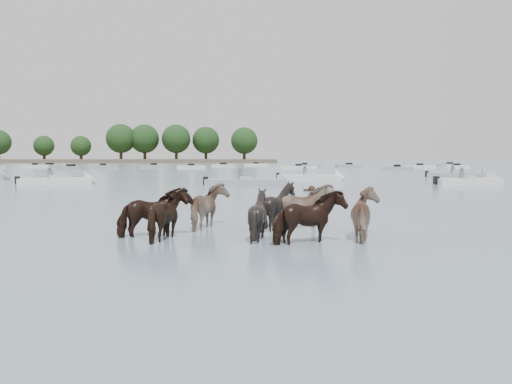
{
  "coord_description": "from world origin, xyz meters",
  "views": [
    {
      "loc": [
        2.44,
        -12.86,
        2.15
      ],
      "look_at": [
        2.57,
        1.8,
        1.1
      ],
      "focal_mm": 35.61,
      "sensor_mm": 36.0,
      "label": 1
    }
  ],
  "objects": [
    {
      "name": "motorboat_e",
      "position": [
        23.17,
        36.06,
        0.22
      ],
      "size": [
        6.16,
        3.36,
        1.92
      ],
      "rotation": [
        0.0,
        0.0,
        -0.31
      ],
      "color": "gray",
      "rests_on": "ground"
    },
    {
      "name": "motorboat_b",
      "position": [
        2.83,
        23.32,
        0.22
      ],
      "size": [
        6.4,
        1.85,
        1.92
      ],
      "rotation": [
        0.0,
        0.0,
        -0.04
      ],
      "color": "gray",
      "rests_on": "ground"
    },
    {
      "name": "distant_flotilla",
      "position": [
        0.13,
        75.16,
        0.26
      ],
      "size": [
        102.55,
        29.89,
        0.93
      ],
      "color": "silver",
      "rests_on": "ground"
    },
    {
      "name": "swimming_pony",
      "position": [
        6.07,
        18.05,
        0.1
      ],
      "size": [
        0.72,
        0.44,
        0.44
      ],
      "color": "black",
      "rests_on": "ground"
    },
    {
      "name": "motorboat_c",
      "position": [
        8.29,
        31.44,
        0.22
      ],
      "size": [
        6.15,
        2.6,
        1.92
      ],
      "rotation": [
        0.0,
        0.0,
        -0.17
      ],
      "color": "silver",
      "rests_on": "ground"
    },
    {
      "name": "ground",
      "position": [
        0.0,
        0.0,
        0.0
      ],
      "size": [
        400.0,
        400.0,
        0.0
      ],
      "primitive_type": "plane",
      "color": "slate",
      "rests_on": "ground"
    },
    {
      "name": "motorboat_d",
      "position": [
        19.22,
        24.78,
        0.23
      ],
      "size": [
        5.68,
        2.52,
        1.92
      ],
      "rotation": [
        0.0,
        0.0,
        0.17
      ],
      "color": "silver",
      "rests_on": "ground"
    },
    {
      "name": "treeline",
      "position": [
        -63.66,
        151.73,
        6.97
      ],
      "size": [
        148.56,
        22.98,
        12.48
      ],
      "color": "#382619",
      "rests_on": "ground"
    },
    {
      "name": "pony_herd",
      "position": [
        2.61,
        0.84,
        0.56
      ],
      "size": [
        7.53,
        4.34,
        1.59
      ],
      "color": "black",
      "rests_on": "ground"
    },
    {
      "name": "shoreline",
      "position": [
        -70.0,
        150.0,
        0.5
      ],
      "size": [
        160.0,
        30.0,
        1.0
      ],
      "primitive_type": "cube",
      "color": "#4C4233",
      "rests_on": "ground"
    },
    {
      "name": "motorboat_a",
      "position": [
        -11.54,
        25.44,
        0.23
      ],
      "size": [
        5.8,
        3.39,
        1.92
      ],
      "rotation": [
        0.0,
        0.0,
        0.34
      ],
      "color": "silver",
      "rests_on": "ground"
    }
  ]
}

